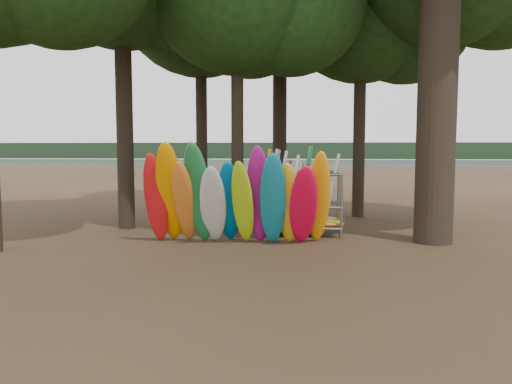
# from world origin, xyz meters

# --- Properties ---
(ground) EXTENTS (120.00, 120.00, 0.00)m
(ground) POSITION_xyz_m (0.00, 0.00, 0.00)
(ground) COLOR #47331E
(ground) RESTS_ON ground
(lake) EXTENTS (160.00, 160.00, 0.00)m
(lake) POSITION_xyz_m (0.00, 60.00, 0.00)
(lake) COLOR gray
(lake) RESTS_ON ground
(far_shore) EXTENTS (160.00, 4.00, 4.00)m
(far_shore) POSITION_xyz_m (0.00, 110.00, 2.00)
(far_shore) COLOR black
(far_shore) RESTS_ON ground
(oak_3) EXTENTS (7.35, 7.35, 11.69)m
(oak_3) POSITION_xyz_m (3.19, 6.50, 8.47)
(oak_3) COLOR black
(oak_3) RESTS_ON ground
(kayak_row) EXTENTS (5.40, 2.04, 3.10)m
(kayak_row) POSITION_xyz_m (-0.91, 0.15, 1.30)
(kayak_row) COLOR red
(kayak_row) RESTS_ON ground
(storage_rack) EXTENTS (3.08, 1.56, 2.85)m
(storage_rack) POSITION_xyz_m (0.86, 2.17, 0.96)
(storage_rack) COLOR slate
(storage_rack) RESTS_ON ground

